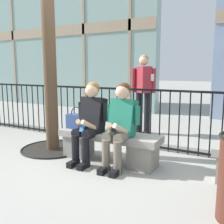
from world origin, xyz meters
TOP-DOWN VIEW (x-y plane):
  - ground_plane at (0.00, 0.00)m, footprint 60.00×60.00m
  - stone_bench at (0.00, 0.00)m, footprint 1.60×0.44m
  - seated_person_with_phone at (-0.26, -0.13)m, footprint 0.52×0.66m
  - seated_person_companion at (0.26, -0.13)m, footprint 0.52×0.66m
  - handbag_on_bench at (-0.58, -0.01)m, footprint 0.34×0.16m
  - bystander_at_railing at (-0.23, 1.93)m, footprint 0.55×0.42m
  - plaza_railing at (0.00, 0.90)m, footprint 9.97×0.04m

SIDE VIEW (x-z plane):
  - ground_plane at x=0.00m, z-range 0.00..0.00m
  - stone_bench at x=0.00m, z-range 0.05..0.50m
  - plaza_railing at x=0.00m, z-range 0.01..1.07m
  - handbag_on_bench at x=-0.58m, z-range 0.40..0.75m
  - seated_person_with_phone at x=-0.26m, z-range 0.04..1.26m
  - seated_person_companion at x=0.26m, z-range 0.04..1.26m
  - bystander_at_railing at x=-0.23m, z-range 0.15..1.86m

